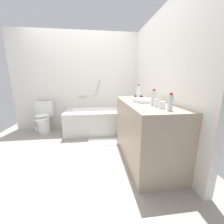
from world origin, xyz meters
TOP-DOWN VIEW (x-y plane):
  - ground_plane at (0.00, 0.00)m, footprint 3.81×3.81m
  - wall_back_tiled at (0.00, 1.20)m, footprint 3.21×0.10m
  - wall_right_mirror at (1.46, 0.00)m, footprint 0.10×2.71m
  - bathtub at (0.48, 0.76)m, footprint 1.66×0.79m
  - toilet at (-0.86, 0.88)m, footprint 0.37×0.51m
  - vanity_counter at (1.09, -0.43)m, footprint 0.64×1.48m
  - sink_basin at (1.06, -0.38)m, footprint 0.35×0.35m
  - sink_faucet at (1.26, -0.38)m, footprint 0.13×0.15m
  - water_bottle_0 at (1.06, -0.12)m, footprint 0.06×0.06m
  - water_bottle_1 at (1.09, -0.69)m, footprint 0.06×0.06m
  - water_bottle_2 at (1.13, -1.01)m, footprint 0.06×0.06m
  - drinking_glass_0 at (1.11, -0.90)m, footprint 0.08×0.08m
  - drinking_glass_1 at (1.08, -0.79)m, footprint 0.07×0.07m
  - amenity_basket at (1.11, -0.00)m, footprint 0.14×0.10m
  - soap_dish at (1.09, 0.18)m, footprint 0.09×0.06m
  - bath_mat at (0.52, 0.16)m, footprint 0.70×0.33m
  - toilet_paper_roll at (-1.05, 0.91)m, footprint 0.11×0.11m

SIDE VIEW (x-z plane):
  - ground_plane at x=0.00m, z-range 0.00..0.00m
  - bath_mat at x=0.52m, z-range 0.00..0.01m
  - toilet_paper_roll at x=-1.05m, z-range 0.00..0.11m
  - bathtub at x=0.48m, z-range -0.33..0.90m
  - toilet at x=-0.86m, z-range -0.01..0.72m
  - vanity_counter at x=1.09m, z-range 0.00..0.89m
  - soap_dish at x=1.09m, z-range 0.89..0.91m
  - sink_basin at x=1.06m, z-range 0.89..0.94m
  - amenity_basket at x=1.11m, z-range 0.89..0.94m
  - sink_faucet at x=1.26m, z-range 0.89..0.96m
  - drinking_glass_0 at x=1.11m, z-range 0.89..0.98m
  - drinking_glass_1 at x=1.08m, z-range 0.89..0.99m
  - water_bottle_2 at x=1.13m, z-range 0.88..1.08m
  - water_bottle_1 at x=1.09m, z-range 0.88..1.10m
  - water_bottle_0 at x=1.06m, z-range 0.88..1.14m
  - wall_back_tiled at x=0.00m, z-range 0.00..2.33m
  - wall_right_mirror at x=1.46m, z-range 0.00..2.33m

